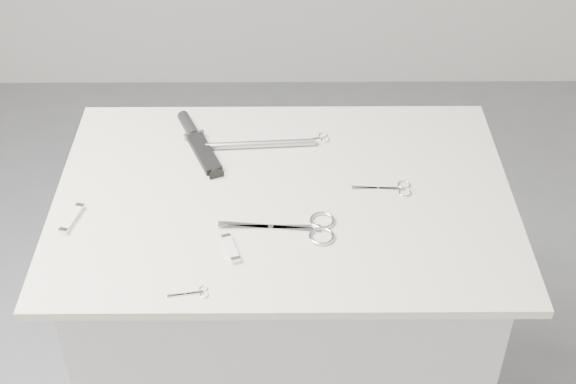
{
  "coord_description": "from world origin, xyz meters",
  "views": [
    {
      "loc": [
        0.0,
        -1.36,
        2.02
      ],
      "look_at": [
        0.01,
        0.01,
        0.92
      ],
      "focal_mm": 50.0,
      "sensor_mm": 36.0,
      "label": 1
    }
  ],
  "objects_px": {
    "pocket_knife_b": "(231,249)",
    "embroidery_scissors_b": "(316,139)",
    "plinth": "(284,337)",
    "embroidery_scissors_a": "(393,188)",
    "metal_rail": "(261,144)",
    "tiny_scissors": "(194,293)",
    "large_shears": "(304,228)",
    "pocket_knife_a": "(72,219)",
    "sheathed_knife": "(197,140)"
  },
  "relations": [
    {
      "from": "large_shears",
      "to": "pocket_knife_a",
      "type": "distance_m",
      "value": 0.49
    },
    {
      "from": "large_shears",
      "to": "pocket_knife_b",
      "type": "relative_size",
      "value": 2.94
    },
    {
      "from": "tiny_scissors",
      "to": "pocket_knife_a",
      "type": "distance_m",
      "value": 0.35
    },
    {
      "from": "plinth",
      "to": "metal_rail",
      "type": "relative_size",
      "value": 3.49
    },
    {
      "from": "embroidery_scissors_a",
      "to": "metal_rail",
      "type": "relative_size",
      "value": 0.5
    },
    {
      "from": "embroidery_scissors_a",
      "to": "metal_rail",
      "type": "bearing_deg",
      "value": 153.93
    },
    {
      "from": "plinth",
      "to": "embroidery_scissors_a",
      "type": "bearing_deg",
      "value": 3.6
    },
    {
      "from": "plinth",
      "to": "metal_rail",
      "type": "height_order",
      "value": "metal_rail"
    },
    {
      "from": "plinth",
      "to": "metal_rail",
      "type": "distance_m",
      "value": 0.51
    },
    {
      "from": "embroidery_scissors_a",
      "to": "embroidery_scissors_b",
      "type": "distance_m",
      "value": 0.25
    },
    {
      "from": "pocket_knife_a",
      "to": "pocket_knife_b",
      "type": "distance_m",
      "value": 0.35
    },
    {
      "from": "embroidery_scissors_a",
      "to": "metal_rail",
      "type": "distance_m",
      "value": 0.34
    },
    {
      "from": "tiny_scissors",
      "to": "sheathed_knife",
      "type": "bearing_deg",
      "value": 84.33
    },
    {
      "from": "plinth",
      "to": "embroidery_scissors_a",
      "type": "xyz_separation_m",
      "value": [
        0.24,
        0.02,
        0.47
      ]
    },
    {
      "from": "plinth",
      "to": "tiny_scissors",
      "type": "xyz_separation_m",
      "value": [
        -0.17,
        -0.3,
        0.47
      ]
    },
    {
      "from": "pocket_knife_b",
      "to": "plinth",
      "type": "bearing_deg",
      "value": -49.07
    },
    {
      "from": "embroidery_scissors_a",
      "to": "pocket_knife_a",
      "type": "height_order",
      "value": "pocket_knife_a"
    },
    {
      "from": "embroidery_scissors_b",
      "to": "metal_rail",
      "type": "height_order",
      "value": "metal_rail"
    },
    {
      "from": "plinth",
      "to": "embroidery_scissors_a",
      "type": "relative_size",
      "value": 6.94
    },
    {
      "from": "tiny_scissors",
      "to": "pocket_knife_b",
      "type": "relative_size",
      "value": 0.96
    },
    {
      "from": "sheathed_knife",
      "to": "pocket_knife_a",
      "type": "xyz_separation_m",
      "value": [
        -0.24,
        -0.28,
        -0.0
      ]
    },
    {
      "from": "large_shears",
      "to": "embroidery_scissors_a",
      "type": "xyz_separation_m",
      "value": [
        0.2,
        0.13,
        -0.0
      ]
    },
    {
      "from": "large_shears",
      "to": "tiny_scissors",
      "type": "distance_m",
      "value": 0.28
    },
    {
      "from": "pocket_knife_a",
      "to": "metal_rail",
      "type": "bearing_deg",
      "value": -42.71
    },
    {
      "from": "embroidery_scissors_a",
      "to": "embroidery_scissors_b",
      "type": "height_order",
      "value": "same"
    },
    {
      "from": "embroidery_scissors_b",
      "to": "sheathed_knife",
      "type": "distance_m",
      "value": 0.28
    },
    {
      "from": "embroidery_scissors_b",
      "to": "tiny_scissors",
      "type": "height_order",
      "value": "same"
    },
    {
      "from": "tiny_scissors",
      "to": "plinth",
      "type": "bearing_deg",
      "value": 50.61
    },
    {
      "from": "pocket_knife_b",
      "to": "metal_rail",
      "type": "relative_size",
      "value": 0.32
    },
    {
      "from": "embroidery_scissors_b",
      "to": "metal_rail",
      "type": "bearing_deg",
      "value": -179.44
    },
    {
      "from": "embroidery_scissors_b",
      "to": "tiny_scissors",
      "type": "bearing_deg",
      "value": -129.25
    },
    {
      "from": "large_shears",
      "to": "pocket_knife_b",
      "type": "height_order",
      "value": "pocket_knife_b"
    },
    {
      "from": "sheathed_knife",
      "to": "metal_rail",
      "type": "height_order",
      "value": "sheathed_knife"
    },
    {
      "from": "pocket_knife_a",
      "to": "pocket_knife_b",
      "type": "bearing_deg",
      "value": -92.13
    },
    {
      "from": "pocket_knife_b",
      "to": "sheathed_knife",
      "type": "bearing_deg",
      "value": -3.74
    },
    {
      "from": "plinth",
      "to": "sheathed_knife",
      "type": "xyz_separation_m",
      "value": [
        -0.21,
        0.19,
        0.48
      ]
    },
    {
      "from": "tiny_scissors",
      "to": "metal_rail",
      "type": "relative_size",
      "value": 0.3
    },
    {
      "from": "pocket_knife_b",
      "to": "pocket_knife_a",
      "type": "bearing_deg",
      "value": 55.89
    },
    {
      "from": "large_shears",
      "to": "sheathed_knife",
      "type": "height_order",
      "value": "sheathed_knife"
    },
    {
      "from": "sheathed_knife",
      "to": "large_shears",
      "type": "bearing_deg",
      "value": -163.68
    },
    {
      "from": "pocket_knife_b",
      "to": "large_shears",
      "type": "bearing_deg",
      "value": -84.94
    },
    {
      "from": "large_shears",
      "to": "metal_rail",
      "type": "height_order",
      "value": "metal_rail"
    },
    {
      "from": "embroidery_scissors_b",
      "to": "pocket_knife_b",
      "type": "distance_m",
      "value": 0.43
    },
    {
      "from": "pocket_knife_b",
      "to": "embroidery_scissors_b",
      "type": "bearing_deg",
      "value": -43.82
    },
    {
      "from": "embroidery_scissors_b",
      "to": "pocket_knife_a",
      "type": "height_order",
      "value": "pocket_knife_a"
    },
    {
      "from": "large_shears",
      "to": "plinth",
      "type": "bearing_deg",
      "value": 112.89
    },
    {
      "from": "tiny_scissors",
      "to": "pocket_knife_b",
      "type": "bearing_deg",
      "value": 51.88
    },
    {
      "from": "sheathed_knife",
      "to": "metal_rail",
      "type": "xyz_separation_m",
      "value": [
        0.15,
        -0.02,
        -0.0
      ]
    },
    {
      "from": "pocket_knife_a",
      "to": "pocket_knife_b",
      "type": "height_order",
      "value": "same"
    },
    {
      "from": "plinth",
      "to": "embroidery_scissors_b",
      "type": "bearing_deg",
      "value": 69.74
    }
  ]
}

